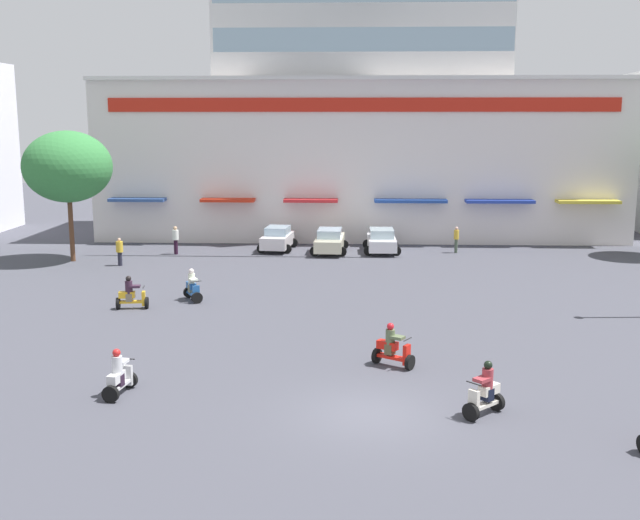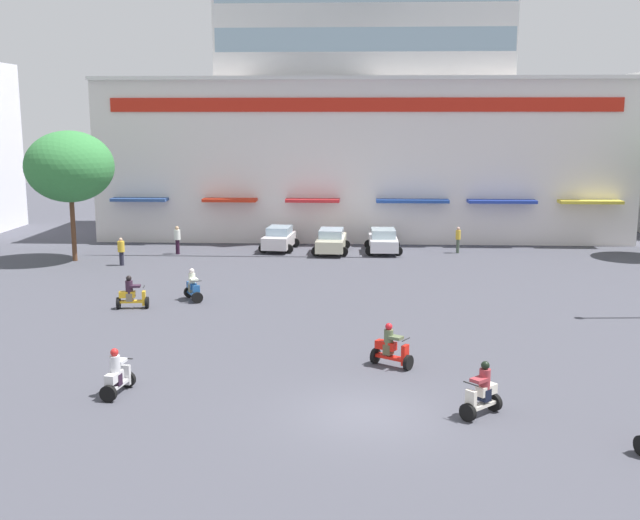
{
  "view_description": "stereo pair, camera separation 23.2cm",
  "coord_description": "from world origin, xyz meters",
  "px_view_note": "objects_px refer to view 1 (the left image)",
  "views": [
    {
      "loc": [
        -0.58,
        -20.79,
        8.4
      ],
      "look_at": [
        -1.96,
        12.3,
        2.2
      ],
      "focal_mm": 42.79,
      "sensor_mm": 36.0,
      "label": 1
    },
    {
      "loc": [
        -0.35,
        -20.78,
        8.4
      ],
      "look_at": [
        -1.96,
        12.3,
        2.2
      ],
      "focal_mm": 42.79,
      "sensor_mm": 36.0,
      "label": 2
    }
  ],
  "objects_px": {
    "plaza_tree_0": "(68,167)",
    "scooter_rider_4": "(192,288)",
    "pedestrian_1": "(120,250)",
    "pedestrian_2": "(456,238)",
    "scooter_rider_1": "(119,376)",
    "pedestrian_0": "(176,238)",
    "parked_car_1": "(330,241)",
    "scooter_rider_2": "(485,393)",
    "parked_car_0": "(278,238)",
    "scooter_rider_5": "(393,348)",
    "scooter_rider_0": "(131,295)",
    "parked_car_2": "(381,241)"
  },
  "relations": [
    {
      "from": "plaza_tree_0",
      "to": "scooter_rider_4",
      "type": "bearing_deg",
      "value": -46.23
    },
    {
      "from": "plaza_tree_0",
      "to": "scooter_rider_4",
      "type": "xyz_separation_m",
      "value": [
        9.17,
        -9.57,
        -4.97
      ]
    },
    {
      "from": "pedestrian_1",
      "to": "pedestrian_2",
      "type": "xyz_separation_m",
      "value": [
        19.93,
        5.05,
        0.06
      ]
    },
    {
      "from": "scooter_rider_1",
      "to": "pedestrian_0",
      "type": "xyz_separation_m",
      "value": [
        -3.88,
        24.48,
        0.39
      ]
    },
    {
      "from": "parked_car_1",
      "to": "pedestrian_2",
      "type": "height_order",
      "value": "pedestrian_2"
    },
    {
      "from": "pedestrian_0",
      "to": "plaza_tree_0",
      "type": "bearing_deg",
      "value": -155.58
    },
    {
      "from": "scooter_rider_1",
      "to": "scooter_rider_2",
      "type": "relative_size",
      "value": 0.94
    },
    {
      "from": "plaza_tree_0",
      "to": "scooter_rider_4",
      "type": "height_order",
      "value": "plaza_tree_0"
    },
    {
      "from": "parked_car_0",
      "to": "parked_car_1",
      "type": "distance_m",
      "value": 3.45
    },
    {
      "from": "scooter_rider_2",
      "to": "scooter_rider_4",
      "type": "bearing_deg",
      "value": 129.71
    },
    {
      "from": "scooter_rider_2",
      "to": "parked_car_0",
      "type": "bearing_deg",
      "value": 107.39
    },
    {
      "from": "parked_car_1",
      "to": "scooter_rider_4",
      "type": "relative_size",
      "value": 2.88
    },
    {
      "from": "scooter_rider_4",
      "to": "scooter_rider_5",
      "type": "bearing_deg",
      "value": -46.23
    },
    {
      "from": "pedestrian_2",
      "to": "scooter_rider_2",
      "type": "bearing_deg",
      "value": -95.87
    },
    {
      "from": "scooter_rider_0",
      "to": "pedestrian_1",
      "type": "distance_m",
      "value": 10.58
    },
    {
      "from": "parked_car_0",
      "to": "scooter_rider_5",
      "type": "relative_size",
      "value": 2.61
    },
    {
      "from": "pedestrian_1",
      "to": "parked_car_2",
      "type": "bearing_deg",
      "value": 18.47
    },
    {
      "from": "scooter_rider_4",
      "to": "parked_car_2",
      "type": "bearing_deg",
      "value": 55.21
    },
    {
      "from": "scooter_rider_4",
      "to": "pedestrian_1",
      "type": "xyz_separation_m",
      "value": [
        -5.94,
        8.29,
        0.29
      ]
    },
    {
      "from": "parked_car_0",
      "to": "pedestrian_1",
      "type": "relative_size",
      "value": 2.46
    },
    {
      "from": "scooter_rider_1",
      "to": "scooter_rider_2",
      "type": "bearing_deg",
      "value": -6.01
    },
    {
      "from": "scooter_rider_0",
      "to": "pedestrian_2",
      "type": "xyz_separation_m",
      "value": [
        16.38,
        15.02,
        0.35
      ]
    },
    {
      "from": "scooter_rider_5",
      "to": "pedestrian_0",
      "type": "xyz_separation_m",
      "value": [
        -12.39,
        21.33,
        0.37
      ]
    },
    {
      "from": "plaza_tree_0",
      "to": "scooter_rider_4",
      "type": "relative_size",
      "value": 5.12
    },
    {
      "from": "parked_car_2",
      "to": "scooter_rider_0",
      "type": "distance_m",
      "value": 19.06
    },
    {
      "from": "parked_car_1",
      "to": "parked_car_2",
      "type": "distance_m",
      "value": 3.29
    },
    {
      "from": "parked_car_1",
      "to": "scooter_rider_5",
      "type": "bearing_deg",
      "value": -82.81
    },
    {
      "from": "parked_car_1",
      "to": "scooter_rider_1",
      "type": "height_order",
      "value": "scooter_rider_1"
    },
    {
      "from": "scooter_rider_1",
      "to": "parked_car_1",
      "type": "bearing_deg",
      "value": 77.36
    },
    {
      "from": "pedestrian_1",
      "to": "pedestrian_2",
      "type": "distance_m",
      "value": 20.56
    },
    {
      "from": "scooter_rider_4",
      "to": "pedestrian_1",
      "type": "relative_size",
      "value": 0.93
    },
    {
      "from": "parked_car_1",
      "to": "scooter_rider_2",
      "type": "bearing_deg",
      "value": -78.91
    },
    {
      "from": "parked_car_2",
      "to": "parked_car_1",
      "type": "bearing_deg",
      "value": -174.82
    },
    {
      "from": "parked_car_1",
      "to": "scooter_rider_5",
      "type": "xyz_separation_m",
      "value": [
        2.81,
        -22.29,
        -0.13
      ]
    },
    {
      "from": "scooter_rider_4",
      "to": "pedestrian_1",
      "type": "distance_m",
      "value": 10.2
    },
    {
      "from": "parked_car_2",
      "to": "scooter_rider_5",
      "type": "distance_m",
      "value": 22.59
    },
    {
      "from": "scooter_rider_0",
      "to": "pedestrian_0",
      "type": "xyz_separation_m",
      "value": [
        -1.17,
        13.79,
        0.39
      ]
    },
    {
      "from": "parked_car_1",
      "to": "scooter_rider_0",
      "type": "distance_m",
      "value": 16.98
    },
    {
      "from": "parked_car_2",
      "to": "pedestrian_2",
      "type": "xyz_separation_m",
      "value": [
        4.7,
        -0.03,
        0.21
      ]
    },
    {
      "from": "scooter_rider_1",
      "to": "plaza_tree_0",
      "type": "bearing_deg",
      "value": 113.36
    },
    {
      "from": "parked_car_2",
      "to": "pedestrian_2",
      "type": "distance_m",
      "value": 4.7
    },
    {
      "from": "scooter_rider_1",
      "to": "pedestrian_0",
      "type": "height_order",
      "value": "pedestrian_0"
    },
    {
      "from": "scooter_rider_2",
      "to": "pedestrian_1",
      "type": "height_order",
      "value": "pedestrian_1"
    },
    {
      "from": "scooter_rider_4",
      "to": "scooter_rider_5",
      "type": "xyz_separation_m",
      "value": [
        8.83,
        -9.21,
        0.02
      ]
    },
    {
      "from": "scooter_rider_1",
      "to": "scooter_rider_5",
      "type": "xyz_separation_m",
      "value": [
        8.52,
        3.15,
        0.02
      ]
    },
    {
      "from": "parked_car_1",
      "to": "pedestrian_1",
      "type": "relative_size",
      "value": 2.68
    },
    {
      "from": "scooter_rider_0",
      "to": "scooter_rider_5",
      "type": "height_order",
      "value": "scooter_rider_5"
    },
    {
      "from": "parked_car_1",
      "to": "scooter_rider_0",
      "type": "xyz_separation_m",
      "value": [
        -8.41,
        -14.76,
        -0.15
      ]
    },
    {
      "from": "scooter_rider_0",
      "to": "pedestrian_1",
      "type": "bearing_deg",
      "value": 109.59
    },
    {
      "from": "pedestrian_2",
      "to": "pedestrian_0",
      "type": "bearing_deg",
      "value": -176.0
    }
  ]
}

